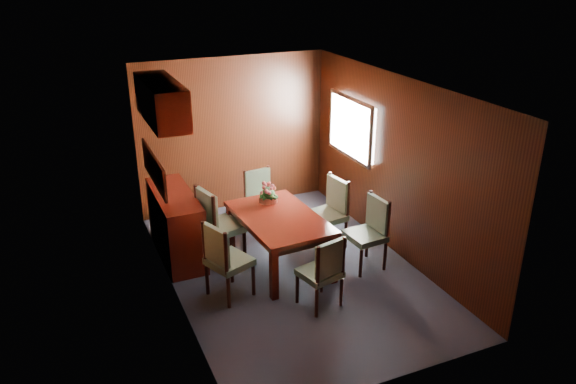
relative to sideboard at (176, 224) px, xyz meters
name	(u,v)px	position (x,y,z in m)	size (l,w,h in m)	color
ground	(292,270)	(1.25, -1.00, -0.45)	(4.50, 4.50, 0.00)	#323544
room_shell	(273,144)	(1.15, -0.67, 1.18)	(3.06, 4.52, 2.41)	black
sideboard	(176,224)	(0.00, 0.00, 0.00)	(0.48, 1.40, 0.90)	#390C07
dining_table	(279,223)	(1.16, -0.80, 0.15)	(1.02, 1.55, 0.70)	#390C07
chair_left_near	(224,257)	(0.28, -1.25, 0.09)	(0.58, 0.59, 0.97)	black
chair_left_far	(215,222)	(0.43, -0.42, 0.14)	(0.59, 0.61, 1.07)	black
chair_right_near	(370,229)	(2.22, -1.28, 0.08)	(0.47, 0.49, 0.96)	black
chair_right_far	(331,209)	(2.03, -0.57, 0.10)	(0.52, 0.53, 0.99)	black
chair_head	(324,269)	(1.25, -1.90, 0.05)	(0.51, 0.50, 0.90)	black
chair_foot	(261,198)	(1.31, 0.24, 0.07)	(0.50, 0.49, 0.94)	black
flower_centerpiece	(268,193)	(1.20, -0.32, 0.38)	(0.27, 0.27, 0.27)	#B95338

